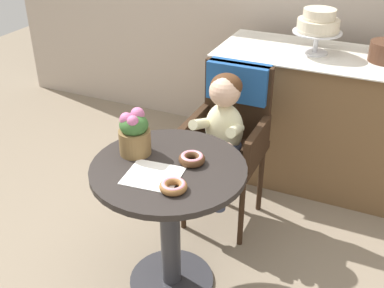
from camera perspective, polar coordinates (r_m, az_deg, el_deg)
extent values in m
plane|color=gray|center=(2.61, -2.46, -16.15)|extent=(8.00, 8.00, 0.00)
cylinder|color=#282321|center=(2.16, -2.86, -3.03)|extent=(0.72, 0.72, 0.03)
cylinder|color=#333338|center=(2.37, -2.64, -10.35)|extent=(0.10, 0.10, 0.69)
cylinder|color=#333338|center=(2.60, -2.46, -15.99)|extent=(0.44, 0.44, 0.02)
cube|color=#332114|center=(2.74, 3.92, -1.09)|extent=(0.42, 0.42, 0.04)
cube|color=#332114|center=(2.78, 5.51, 5.21)|extent=(0.40, 0.04, 0.46)
cube|color=#332114|center=(2.74, 0.30, 1.76)|extent=(0.04, 0.38, 0.18)
cube|color=#332114|center=(2.63, 7.87, 0.13)|extent=(0.04, 0.38, 0.18)
cube|color=#1E4C8C|center=(2.73, 5.63, 7.50)|extent=(0.36, 0.11, 0.22)
cylinder|color=#332114|center=(2.79, -1.05, -6.39)|extent=(0.03, 0.03, 0.45)
cylinder|color=#332114|center=(2.69, 5.97, -8.23)|extent=(0.03, 0.03, 0.45)
cylinder|color=#332114|center=(3.06, 1.83, -2.76)|extent=(0.03, 0.03, 0.45)
cylinder|color=#332114|center=(2.97, 8.26, -4.29)|extent=(0.03, 0.03, 0.45)
ellipsoid|color=beige|center=(2.64, 3.90, 1.91)|extent=(0.22, 0.16, 0.30)
sphere|color=#E0B293|center=(2.53, 3.99, 6.36)|extent=(0.17, 0.17, 0.17)
ellipsoid|color=#4C2D19|center=(2.54, 4.17, 6.97)|extent=(0.17, 0.17, 0.14)
cylinder|color=beige|center=(2.57, 1.25, 2.48)|extent=(0.08, 0.23, 0.13)
sphere|color=#E0B293|center=(2.54, 0.74, 0.31)|extent=(0.06, 0.06, 0.06)
cylinder|color=beige|center=(2.51, 5.24, 1.64)|extent=(0.08, 0.23, 0.13)
sphere|color=#E0B293|center=(2.48, 4.35, -0.50)|extent=(0.06, 0.06, 0.06)
cylinder|color=#3F4760|center=(2.64, 2.08, -0.70)|extent=(0.09, 0.22, 0.09)
cylinder|color=#3F4760|center=(2.65, 1.09, -4.97)|extent=(0.08, 0.08, 0.26)
cylinder|color=#3F4760|center=(2.61, 4.31, -1.21)|extent=(0.09, 0.22, 0.09)
cylinder|color=#3F4760|center=(2.61, 3.31, -5.53)|extent=(0.08, 0.08, 0.26)
cube|color=white|center=(2.09, -4.73, -3.83)|extent=(0.26, 0.24, 0.00)
torus|color=#4C2D19|center=(2.16, -0.02, -1.82)|extent=(0.12, 0.12, 0.04)
torus|color=pink|center=(2.16, -0.02, -1.57)|extent=(0.11, 0.11, 0.02)
torus|color=#936033|center=(1.99, -2.27, -5.14)|extent=(0.12, 0.12, 0.04)
torus|color=pink|center=(1.98, -2.27, -4.91)|extent=(0.10, 0.10, 0.02)
cylinder|color=brown|center=(2.24, -6.89, 0.26)|extent=(0.15, 0.15, 0.12)
ellipsoid|color=#38662D|center=(2.19, -7.03, 2.31)|extent=(0.14, 0.14, 0.10)
sphere|color=#CC6699|center=(2.18, -6.63, 2.46)|extent=(0.06, 0.06, 0.06)
sphere|color=#CC6699|center=(2.19, -6.59, 3.57)|extent=(0.07, 0.07, 0.07)
sphere|color=#CC6699|center=(2.22, -7.37, 3.13)|extent=(0.05, 0.05, 0.05)
sphere|color=#CC6699|center=(2.18, -7.92, 2.98)|extent=(0.06, 0.06, 0.06)
sphere|color=#CC6699|center=(2.15, -7.16, 2.73)|extent=(0.05, 0.05, 0.05)
cube|color=brown|center=(3.25, 16.67, 2.47)|extent=(1.50, 0.56, 0.90)
cube|color=white|center=(3.08, 17.87, 9.86)|extent=(1.56, 0.62, 0.01)
cylinder|color=silver|center=(3.10, 14.55, 10.64)|extent=(0.16, 0.16, 0.01)
cylinder|color=silver|center=(3.08, 14.70, 11.78)|extent=(0.03, 0.03, 0.12)
cylinder|color=silver|center=(3.06, 14.86, 12.92)|extent=(0.30, 0.30, 0.01)
cylinder|color=beige|center=(3.05, 14.96, 13.66)|extent=(0.26, 0.25, 0.08)
cylinder|color=beige|center=(3.06, 14.90, 13.19)|extent=(0.26, 0.26, 0.01)
cylinder|color=beige|center=(3.03, 15.13, 14.89)|extent=(0.20, 0.20, 0.06)
cylinder|color=beige|center=(3.04, 15.08, 14.50)|extent=(0.20, 0.20, 0.01)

